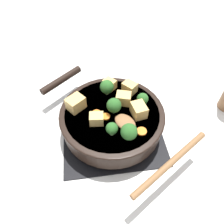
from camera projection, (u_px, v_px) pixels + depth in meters
The scene contains 18 objects.
ground_plane at pixel (112, 130), 0.71m from camera, with size 2.40×2.40×0.00m, color silver.
front_burner_grate at pixel (112, 127), 0.70m from camera, with size 0.31×0.31×0.03m.
skillet_pan at pixel (111, 117), 0.66m from camera, with size 0.38×0.40×0.06m.
wooden_spoon at pixel (151, 145), 0.56m from camera, with size 0.24×0.26×0.02m.
tofu_cube_center_large at pixel (76, 103), 0.64m from camera, with size 0.05×0.04×0.04m, color tan.
tofu_cube_near_handle at pixel (97, 119), 0.61m from camera, with size 0.04×0.03×0.03m, color tan.
tofu_cube_east_chunk at pixel (130, 87), 0.69m from camera, with size 0.04×0.03×0.03m, color tan.
tofu_cube_west_chunk at pixel (110, 84), 0.70m from camera, with size 0.04×0.03×0.03m, color tan.
tofu_cube_back_piece at pixel (123, 99), 0.65m from camera, with size 0.04×0.03×0.03m, color tan.
tofu_cube_front_piece at pixel (139, 110), 0.62m from camera, with size 0.05×0.04×0.04m, color tan.
broccoli_floret_near_spoon at pixel (143, 99), 0.64m from camera, with size 0.03×0.03×0.04m.
broccoli_floret_center_top at pixel (107, 87), 0.67m from camera, with size 0.04×0.04×0.05m.
broccoli_floret_east_rim at pixel (129, 132), 0.56m from camera, with size 0.04×0.04×0.05m.
broccoli_floret_west_rim at pixel (114, 104), 0.63m from camera, with size 0.04×0.04×0.05m.
broccoli_floret_north_edge at pixel (112, 129), 0.57m from camera, with size 0.03×0.03×0.04m.
carrot_slice_orange_thin at pixel (106, 117), 0.63m from camera, with size 0.02×0.02×0.01m, color orange.
carrot_slice_near_center at pixel (96, 112), 0.64m from camera, with size 0.02×0.02×0.01m, color orange.
carrot_slice_edge_slice at pixel (142, 131), 0.59m from camera, with size 0.03×0.03×0.01m, color orange.
Camera 1 is at (-0.06, -0.42, 0.57)m, focal length 35.00 mm.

